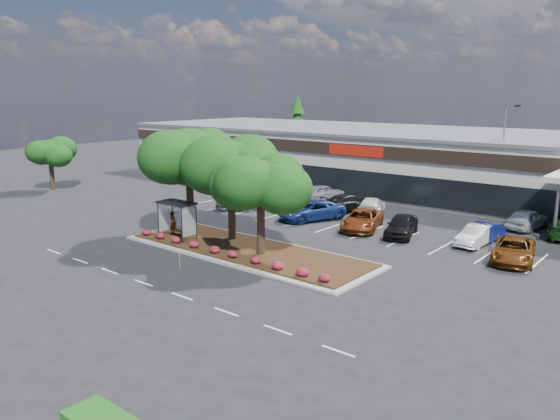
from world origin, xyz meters
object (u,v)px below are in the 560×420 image
Objects in this scene: car_0 at (260,199)px; car_1 at (244,199)px; survey_stake at (179,257)px; light_pole at (503,164)px.

car_0 is 0.97× the size of car_1.
light_pole is at bearing 72.05° from survey_stake.
light_pole is 21.72m from car_0.
light_pole reaches higher than car_0.
survey_stake is 17.92m from car_0.
car_1 is (-18.32, -13.68, -3.37)m from light_pole.
car_1 reaches higher than car_0.
survey_stake is at bearing -48.82° from car_0.
car_0 is (-7.77, 16.14, 0.10)m from survey_stake.
car_0 is at bearing 115.70° from survey_stake.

